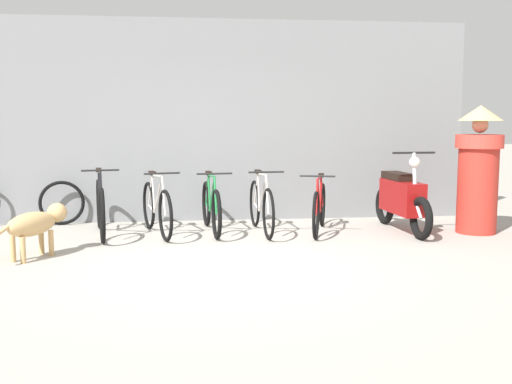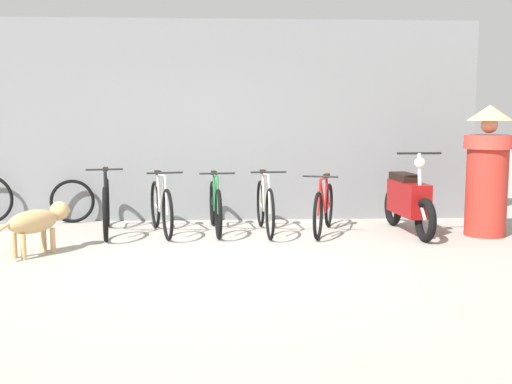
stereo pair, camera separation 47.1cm
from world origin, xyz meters
name	(u,v)px [view 1 (the left image)]	position (x,y,z in m)	size (l,w,h in m)	color
ground_plane	(220,266)	(0.00, 0.00, 0.00)	(60.00, 60.00, 0.00)	#9E998E
shop_wall_back	(208,121)	(0.00, 2.98, 1.50)	(7.89, 0.20, 3.00)	slate
bicycle_0	(100,208)	(-1.47, 1.86, 0.37)	(0.48, 1.78, 0.91)	black
bicycle_1	(157,208)	(-0.74, 1.83, 0.35)	(0.56, 1.61, 0.86)	black
bicycle_2	(211,207)	(-0.01, 1.91, 0.34)	(0.46, 1.66, 0.84)	black
bicycle_3	(261,206)	(0.66, 1.80, 0.36)	(0.46, 1.65, 0.87)	black
bicycle_4	(319,208)	(1.45, 1.76, 0.33)	(0.59, 1.55, 0.81)	black
motorcycle	(402,199)	(2.58, 1.68, 0.45)	(0.58, 1.76, 1.11)	black
stray_dog	(37,223)	(-1.99, 0.63, 0.38)	(0.68, 1.01, 0.57)	tan
person_in_robes	(478,168)	(3.55, 1.47, 0.88)	(0.84, 0.84, 1.71)	#B72D23
spare_tire_right	(62,203)	(-2.14, 2.73, 0.32)	(0.64, 0.16, 0.65)	black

